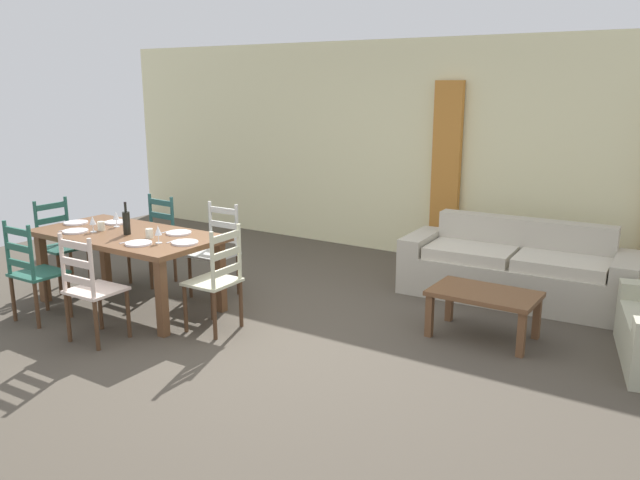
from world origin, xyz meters
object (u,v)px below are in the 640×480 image
at_px(dining_chair_near_right, 91,288).
at_px(dining_chair_far_right, 217,250).
at_px(dining_chair_far_left, 155,240).
at_px(coffee_cup_primary, 149,233).
at_px(wine_glass_near_left, 93,221).
at_px(couch, 517,271).
at_px(coffee_table, 484,299).
at_px(dining_chair_head_west, 60,244).
at_px(dining_table, 127,242).
at_px(dining_chair_head_east, 217,279).
at_px(wine_glass_near_right, 158,231).
at_px(dining_chair_near_left, 33,272).
at_px(coffee_cup_secondary, 101,226).
at_px(wine_bottle, 126,222).
at_px(wine_glass_far_left, 116,216).

distance_m(dining_chair_near_right, dining_chair_far_right, 1.54).
height_order(dining_chair_far_left, coffee_cup_primary, dining_chair_far_left).
xyz_separation_m(dining_chair_far_right, wine_glass_near_left, (-0.78, -0.90, 0.38)).
height_order(couch, coffee_table, couch).
distance_m(dining_chair_far_left, dining_chair_head_west, 0.99).
relative_size(dining_table, coffee_cup_primary, 21.11).
height_order(dining_chair_far_left, couch, dining_chair_far_left).
bearing_deg(dining_chair_head_east, wine_glass_near_left, -174.57).
height_order(wine_glass_near_right, coffee_table, wine_glass_near_right).
height_order(dining_chair_near_left, coffee_table, dining_chair_near_left).
bearing_deg(couch, dining_chair_far_right, -149.08).
bearing_deg(wine_glass_near_right, dining_chair_near_left, -147.04).
bearing_deg(coffee_table, dining_chair_far_right, -172.19).
relative_size(wine_glass_near_left, coffee_table, 0.18).
distance_m(dining_chair_far_left, wine_glass_near_left, 0.96).
bearing_deg(wine_glass_near_right, coffee_cup_primary, 157.49).
bearing_deg(coffee_cup_secondary, coffee_cup_primary, 3.37).
xyz_separation_m(couch, coffee_table, (0.07, -1.22, 0.06)).
height_order(coffee_cup_primary, couch, coffee_cup_primary).
bearing_deg(dining_chair_head_west, dining_table, -1.42).
bearing_deg(wine_glass_near_left, wine_glass_near_right, 2.21).
distance_m(coffee_cup_secondary, coffee_table, 3.72).
bearing_deg(couch, wine_bottle, -142.38).
distance_m(dining_chair_near_left, dining_chair_far_right, 1.75).
xyz_separation_m(coffee_cup_primary, coffee_table, (2.86, 1.15, -0.44)).
height_order(dining_table, coffee_cup_secondary, coffee_cup_secondary).
xyz_separation_m(dining_chair_head_west, wine_glass_near_right, (1.69, -0.15, 0.38)).
height_order(dining_chair_near_right, dining_chair_far_right, same).
relative_size(wine_glass_near_left, coffee_cup_secondary, 1.79).
xyz_separation_m(wine_glass_near_right, coffee_table, (2.64, 1.24, -0.51)).
bearing_deg(coffee_cup_secondary, dining_chair_far_left, 99.01).
distance_m(wine_glass_near_right, coffee_table, 2.96).
relative_size(dining_chair_head_east, wine_glass_near_left, 5.96).
distance_m(wine_glass_far_left, coffee_table, 3.68).
distance_m(dining_chair_far_right, dining_chair_head_west, 1.75).
relative_size(dining_chair_near_left, couch, 0.41).
distance_m(dining_chair_near_left, dining_chair_near_right, 0.86).
distance_m(couch, coffee_table, 1.22).
bearing_deg(dining_chair_far_left, dining_chair_far_right, 1.73).
bearing_deg(coffee_table, wine_bottle, -159.82).
bearing_deg(wine_glass_far_left, wine_glass_near_left, -90.37).
xyz_separation_m(wine_bottle, coffee_table, (3.15, 1.16, -0.51)).
height_order(dining_chair_far_right, dining_chair_head_east, same).
bearing_deg(coffee_cup_primary, wine_glass_near_right, -22.51).
height_order(dining_table, dining_chair_near_right, dining_chair_near_right).
bearing_deg(coffee_table, dining_chair_near_left, -152.57).
relative_size(wine_glass_far_left, coffee_table, 0.18).
xyz_separation_m(dining_chair_far_left, couch, (3.55, 1.62, -0.19)).
relative_size(dining_chair_far_right, wine_bottle, 3.04).
distance_m(dining_table, coffee_cup_secondary, 0.33).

